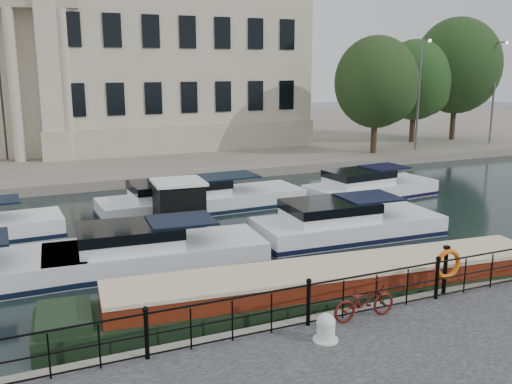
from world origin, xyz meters
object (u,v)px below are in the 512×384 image
at_px(life_ring_post, 447,265).
at_px(mooring_bollard, 326,328).
at_px(narrowboat, 335,292).
at_px(harbour_hut, 179,207).
at_px(bicycle, 364,301).

bearing_deg(life_ring_post, mooring_bollard, -167.85).
bearing_deg(mooring_bollard, life_ring_post, 12.15).
distance_m(life_ring_post, narrowboat, 3.22).
height_order(mooring_bollard, harbour_hut, harbour_hut).
distance_m(bicycle, life_ring_post, 2.99).
bearing_deg(harbour_hut, life_ring_post, -64.12).
xyz_separation_m(life_ring_post, narrowboat, (-2.46, 1.78, -1.07)).
relative_size(bicycle, mooring_bollard, 2.61).
bearing_deg(mooring_bollard, bicycle, 22.87).
distance_m(narrowboat, harbour_hut, 9.55).
bearing_deg(bicycle, life_ring_post, -84.00).
distance_m(mooring_bollard, life_ring_post, 4.56).
height_order(bicycle, harbour_hut, harbour_hut).
xyz_separation_m(mooring_bollard, harbour_hut, (0.09, 12.08, 0.09)).
relative_size(bicycle, narrowboat, 0.11).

